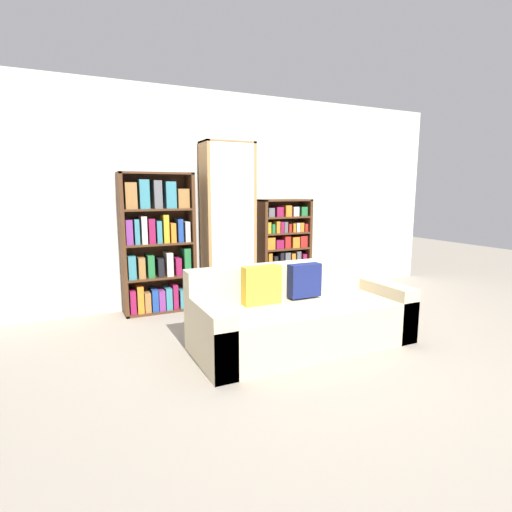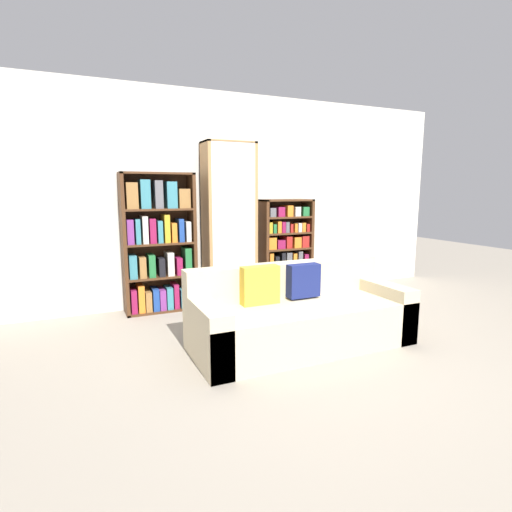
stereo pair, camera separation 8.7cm
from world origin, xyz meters
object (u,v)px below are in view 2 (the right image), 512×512
object	(u,v)px
display_cabinet	(229,225)
bookshelf_right	(285,249)
couch	(299,316)
bookshelf_left	(159,245)
wine_bottle	(297,306)

from	to	relation	value
display_cabinet	bookshelf_right	distance (m)	0.91
couch	bookshelf_left	xyz separation A→B (m)	(-1.00, 1.66, 0.53)
display_cabinet	bookshelf_right	xyz separation A→B (m)	(0.83, 0.02, -0.37)
bookshelf_left	bookshelf_right	world-z (taller)	bookshelf_left
couch	display_cabinet	xyz separation A→B (m)	(-0.10, 1.64, 0.75)
couch	bookshelf_right	xyz separation A→B (m)	(0.73, 1.66, 0.38)
bookshelf_left	bookshelf_right	bearing A→B (deg)	0.02
display_cabinet	wine_bottle	world-z (taller)	display_cabinet
bookshelf_left	bookshelf_right	distance (m)	1.73
couch	display_cabinet	bearing A→B (deg)	93.35
bookshelf_right	bookshelf_left	bearing A→B (deg)	-179.98
bookshelf_left	display_cabinet	xyz separation A→B (m)	(0.90, -0.02, 0.22)
bookshelf_right	wine_bottle	bearing A→B (deg)	-109.76
couch	bookshelf_right	distance (m)	1.85
bookshelf_right	display_cabinet	bearing A→B (deg)	-178.89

